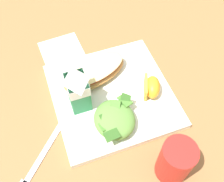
{
  "coord_description": "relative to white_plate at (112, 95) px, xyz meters",
  "views": [
    {
      "loc": [
        -0.34,
        0.12,
        0.56
      ],
      "look_at": [
        0.0,
        0.0,
        0.03
      ],
      "focal_mm": 43.08,
      "sensor_mm": 36.0,
      "label": 1
    }
  ],
  "objects": [
    {
      "name": "green_salad_pile",
      "position": [
        -0.08,
        0.02,
        0.03
      ],
      "size": [
        0.1,
        0.1,
        0.04
      ],
      "color": "#5B8E3D",
      "rests_on": "white_plate"
    },
    {
      "name": "drinking_red_cup",
      "position": [
        -0.21,
        -0.05,
        0.05
      ],
      "size": [
        0.07,
        0.07,
        0.11
      ],
      "primitive_type": "cylinder",
      "color": "red",
      "rests_on": "ground"
    },
    {
      "name": "metal_fork",
      "position": [
        -0.1,
        0.2,
        -0.01
      ],
      "size": [
        0.15,
        0.14,
        0.01
      ],
      "color": "silver",
      "rests_on": "ground"
    },
    {
      "name": "milk_carton",
      "position": [
        -0.0,
        0.08,
        0.07
      ],
      "size": [
        0.06,
        0.04,
        0.11
      ],
      "color": "#2D8451",
      "rests_on": "white_plate"
    },
    {
      "name": "paper_napkin",
      "position": [
        0.19,
        0.08,
        -0.01
      ],
      "size": [
        0.12,
        0.12,
        0.0
      ],
      "primitive_type": "cube",
      "rotation": [
        0.0,
        0.0,
        0.06
      ],
      "color": "white",
      "rests_on": "ground"
    },
    {
      "name": "white_plate",
      "position": [
        0.0,
        0.0,
        0.0
      ],
      "size": [
        0.28,
        0.28,
        0.02
      ],
      "primitive_type": "cube",
      "color": "white",
      "rests_on": "ground"
    },
    {
      "name": "orange_wedge_front",
      "position": [
        -0.03,
        -0.09,
        0.03
      ],
      "size": [
        0.07,
        0.06,
        0.04
      ],
      "color": "orange",
      "rests_on": "white_plate"
    },
    {
      "name": "ground",
      "position": [
        0.0,
        0.0,
        -0.01
      ],
      "size": [
        3.0,
        3.0,
        0.0
      ],
      "primitive_type": "plane",
      "color": "olive"
    },
    {
      "name": "cheesy_pizza_bread",
      "position": [
        0.06,
        0.02,
        0.03
      ],
      "size": [
        0.12,
        0.19,
        0.04
      ],
      "color": "#B77F42",
      "rests_on": "white_plate"
    }
  ]
}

